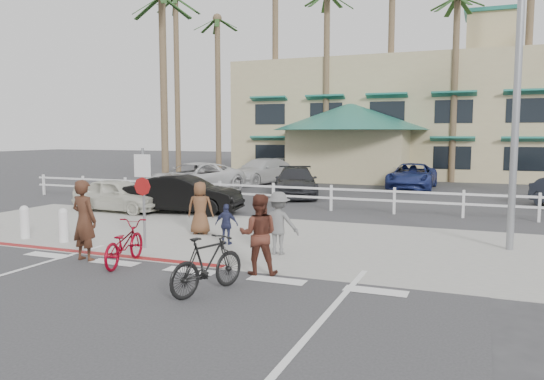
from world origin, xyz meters
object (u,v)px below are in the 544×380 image
at_px(sign_post, 144,193).
at_px(bike_black, 207,264).
at_px(car_white_sedan, 184,194).
at_px(car_red_compact, 119,195).
at_px(bike_red, 124,243).

bearing_deg(sign_post, bike_black, -39.80).
relative_size(car_white_sedan, car_red_compact, 1.15).
xyz_separation_m(car_white_sedan, car_red_compact, (-2.54, -0.55, -0.07)).
bearing_deg(car_white_sedan, car_red_compact, 93.24).
height_order(bike_black, car_red_compact, car_red_compact).
distance_m(bike_red, bike_black, 3.04).
bearing_deg(bike_red, bike_black, 144.95).
relative_size(bike_black, car_white_sedan, 0.42).
relative_size(sign_post, car_white_sedan, 0.67).
relative_size(sign_post, car_red_compact, 0.78).
height_order(bike_black, car_white_sedan, car_white_sedan).
bearing_deg(car_red_compact, bike_black, -130.73).
bearing_deg(car_white_sedan, bike_red, -167.81).
xyz_separation_m(bike_black, car_white_sedan, (-5.64, 8.52, 0.16)).
bearing_deg(bike_red, car_red_compact, -63.39).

